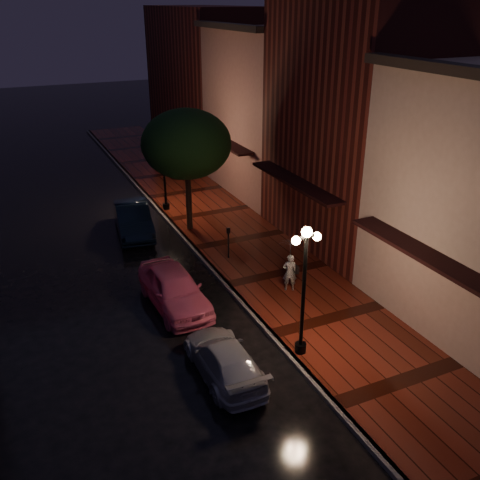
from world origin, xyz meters
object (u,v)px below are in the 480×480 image
streetlamp_far (164,165)px  navy_car (133,219)px  pink_car (174,289)px  woman_with_umbrella (290,257)px  streetlamp_near (304,284)px  street_tree (187,146)px  parking_meter (228,240)px  silver_car (224,359)px

streetlamp_far → navy_car: 3.64m
pink_car → woman_with_umbrella: woman_with_umbrella is taller
streetlamp_near → street_tree: 11.12m
pink_car → parking_meter: size_ratio=3.09×
pink_car → parking_meter: bearing=36.2°
street_tree → silver_car: size_ratio=1.49×
street_tree → streetlamp_near: bearing=-91.3°
navy_car → woman_with_umbrella: bearing=-56.9°
street_tree → navy_car: size_ratio=1.30×
pink_car → silver_car: size_ratio=1.11×
navy_car → silver_car: navy_car is taller
street_tree → woman_with_umbrella: size_ratio=2.77×
streetlamp_far → street_tree: (0.26, -3.01, 1.64)m
streetlamp_near → woman_with_umbrella: streetlamp_near is taller
street_tree → woman_with_umbrella: bearing=-79.2°
street_tree → silver_car: 11.80m
streetlamp_far → parking_meter: size_ratio=3.08×
streetlamp_near → navy_car: 12.25m
streetlamp_near → silver_car: (-2.57, 0.14, -2.04)m
navy_car → parking_meter: bearing=-50.5°
silver_car → woman_with_umbrella: bearing=-139.4°
pink_car → woman_with_umbrella: size_ratio=2.07×
street_tree → parking_meter: bearing=-84.1°
parking_meter → streetlamp_near: bearing=-112.0°
street_tree → woman_with_umbrella: 7.96m
navy_car → parking_meter: (2.96, -4.72, 0.27)m
silver_car → parking_meter: size_ratio=2.78×
streetlamp_far → woman_with_umbrella: streetlamp_far is taller
streetlamp_near → streetlamp_far: bearing=90.0°
navy_car → streetlamp_far: bearing=49.9°
silver_car → navy_car: bearing=-90.3°
street_tree → woman_with_umbrella: street_tree is taller
pink_car → parking_meter: (3.31, 2.62, 0.26)m
streetlamp_far → navy_car: bearing=-137.6°
streetlamp_near → streetlamp_far: 14.00m
navy_car → woman_with_umbrella: woman_with_umbrella is taller
pink_car → navy_car: size_ratio=0.97×
street_tree → navy_car: street_tree is taller
navy_car → pink_car: bearing=-85.3°
streetlamp_near → woman_with_umbrella: (1.66, 3.64, -1.07)m
streetlamp_far → pink_car: size_ratio=1.00×
streetlamp_near → parking_meter: streetlamp_near is taller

